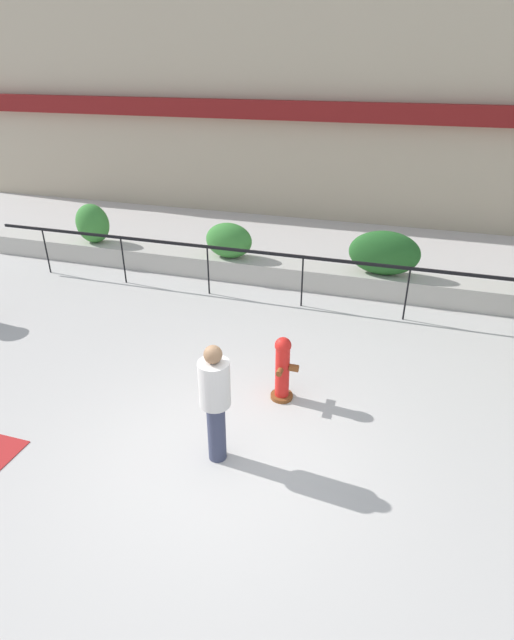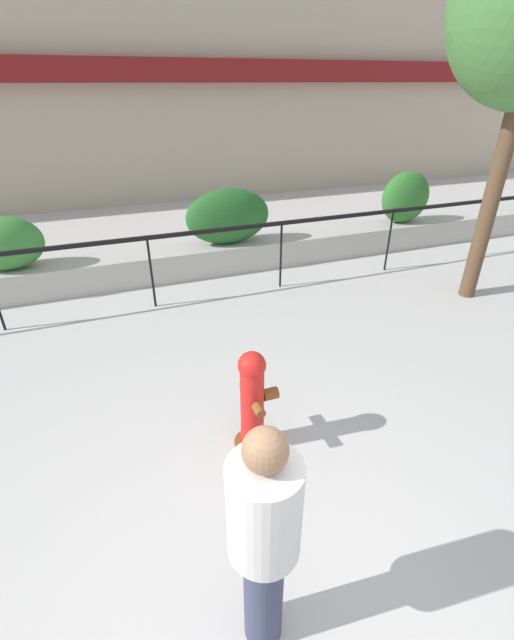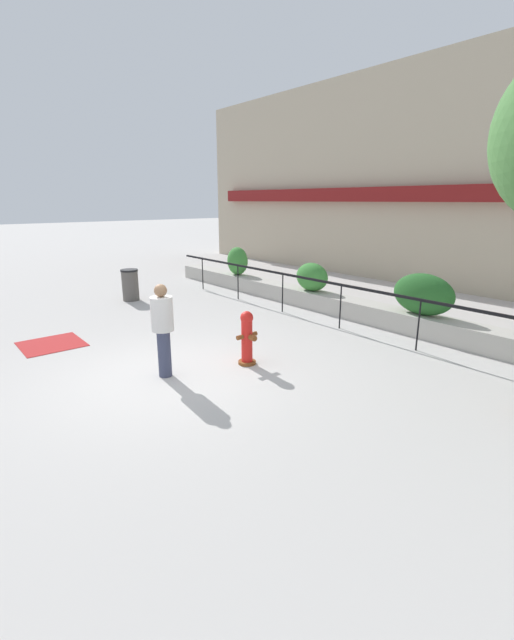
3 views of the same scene
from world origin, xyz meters
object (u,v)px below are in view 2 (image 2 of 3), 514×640
at_px(hedge_bush_1, 5,244).
at_px(fire_hydrant, 253,401).
at_px(pedestrian, 264,534).
at_px(hedge_bush_2, 228,216).
at_px(hedge_bush_3, 406,197).

bearing_deg(hedge_bush_1, fire_hydrant, -60.61).
height_order(hedge_bush_1, pedestrian, pedestrian).
height_order(hedge_bush_2, fire_hydrant, hedge_bush_2).
height_order(hedge_bush_3, pedestrian, pedestrian).
bearing_deg(hedge_bush_1, hedge_bush_2, 0.00).
xyz_separation_m(hedge_bush_2, fire_hydrant, (-1.12, -4.43, -0.44)).
xyz_separation_m(hedge_bush_3, pedestrian, (-5.43, -5.97, -0.04)).
bearing_deg(fire_hydrant, pedestrian, -107.45).
relative_size(hedge_bush_2, pedestrian, 0.89).
height_order(hedge_bush_3, fire_hydrant, hedge_bush_3).
relative_size(hedge_bush_2, hedge_bush_3, 1.43).
distance_m(hedge_bush_3, pedestrian, 8.07).
relative_size(hedge_bush_3, pedestrian, 0.63).
distance_m(hedge_bush_2, hedge_bush_3, 3.83).
height_order(hedge_bush_2, pedestrian, pedestrian).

